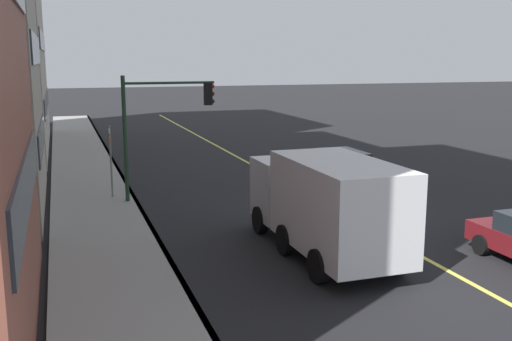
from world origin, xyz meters
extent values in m
plane|color=black|center=(0.00, 0.00, 0.00)|extent=(200.00, 200.00, 0.00)
cube|color=gray|center=(0.00, 8.63, 0.07)|extent=(80.00, 3.29, 0.15)
cube|color=slate|center=(0.00, 7.06, 0.07)|extent=(80.00, 0.16, 0.15)
cube|color=#D8CC4C|center=(0.00, 0.00, 0.01)|extent=(80.00, 0.16, 0.01)
cube|color=#262D38|center=(-7.66, 10.45, 3.26)|extent=(9.02, 0.06, 1.10)
cube|color=#262D38|center=(4.34, 10.45, 2.67)|extent=(8.81, 0.06, 1.10)
cube|color=#262D38|center=(4.34, 10.45, 6.01)|extent=(8.81, 0.06, 1.10)
cube|color=#262D38|center=(19.92, 10.45, 2.99)|extent=(14.81, 0.06, 1.10)
cube|color=#262D38|center=(19.92, 10.45, 6.72)|extent=(14.81, 0.06, 1.10)
cylinder|color=black|center=(-6.35, -1.75, 0.30)|extent=(0.60, 0.22, 0.60)
cube|color=tan|center=(4.21, -2.66, 0.64)|extent=(4.62, 1.87, 0.69)
cube|color=black|center=(4.42, -2.66, 1.21)|extent=(2.51, 1.72, 0.45)
cylinder|color=black|center=(2.68, -3.58, 0.30)|extent=(0.60, 0.22, 0.60)
cylinder|color=black|center=(2.68, -1.75, 0.30)|extent=(0.60, 0.22, 0.60)
cylinder|color=black|center=(5.74, -3.58, 0.30)|extent=(0.60, 0.22, 0.60)
cylinder|color=black|center=(5.74, -1.75, 0.30)|extent=(0.60, 0.22, 0.60)
cube|color=silver|center=(-2.22, 2.56, 1.44)|extent=(1.89, 2.35, 1.97)
cube|color=silver|center=(-5.67, 2.56, 1.68)|extent=(4.71, 2.35, 2.47)
cylinder|color=black|center=(-2.22, 3.69, 0.45)|extent=(0.90, 0.28, 0.90)
cylinder|color=black|center=(-2.22, 1.44, 0.45)|extent=(0.90, 0.28, 0.90)
cylinder|color=black|center=(-6.84, 3.69, 0.45)|extent=(0.90, 0.28, 0.90)
cylinder|color=black|center=(-6.84, 1.44, 0.45)|extent=(0.90, 0.28, 0.90)
cylinder|color=black|center=(-4.49, 3.69, 0.45)|extent=(0.90, 0.28, 0.90)
cylinder|color=black|center=(-4.49, 1.44, 0.45)|extent=(0.90, 0.28, 0.90)
cylinder|color=#1E3823|center=(3.08, 7.38, 2.52)|extent=(0.16, 0.16, 5.04)
cylinder|color=#1E3823|center=(3.08, 5.60, 4.74)|extent=(0.10, 3.57, 0.10)
cube|color=black|center=(3.08, 4.06, 4.29)|extent=(0.28, 0.30, 0.90)
sphere|color=red|center=(3.08, 3.88, 4.59)|extent=(0.18, 0.18, 0.18)
sphere|color=#392905|center=(3.08, 3.88, 4.29)|extent=(0.18, 0.18, 0.18)
sphere|color=black|center=(3.08, 3.88, 3.99)|extent=(0.18, 0.18, 0.18)
cylinder|color=slate|center=(4.03, 7.88, 1.52)|extent=(0.08, 0.08, 3.04)
cube|color=white|center=(4.03, 7.90, 2.84)|extent=(0.60, 0.02, 0.20)
cube|color=#DB5919|center=(4.03, 7.90, 2.49)|extent=(0.44, 0.02, 0.28)
camera|label=1|loc=(-19.88, 9.78, 5.68)|focal=41.26mm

